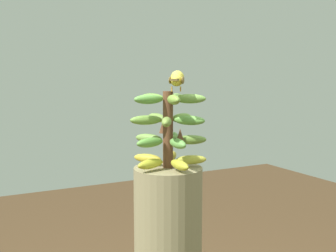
# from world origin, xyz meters

# --- Properties ---
(banana_bunch) EXTENTS (0.30, 0.30, 0.29)m
(banana_bunch) POSITION_xyz_m (-0.00, -0.00, 1.27)
(banana_bunch) COLOR brown
(banana_bunch) RESTS_ON banana_tree
(perched_bird) EXTENTS (0.12, 0.16, 0.08)m
(perched_bird) POSITION_xyz_m (-0.02, 0.03, 1.46)
(perched_bird) COLOR #C68933
(perched_bird) RESTS_ON banana_bunch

